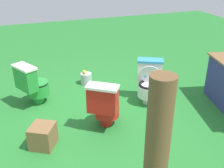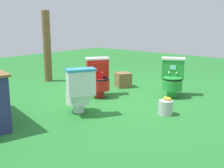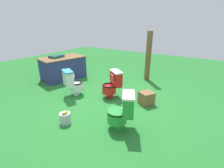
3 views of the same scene
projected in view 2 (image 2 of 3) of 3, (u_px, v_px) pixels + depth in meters
name	position (u px, v px, depth m)	size (l,w,h in m)	color
ground	(112.00, 97.00, 5.43)	(14.00, 14.00, 0.00)	#26752D
toilet_red	(99.00, 77.00, 5.45)	(0.63, 0.61, 0.73)	red
toilet_green	(173.00, 77.00, 5.44)	(0.59, 0.62, 0.73)	green
toilet_white	(79.00, 90.00, 4.42)	(0.62, 0.58, 0.73)	white
wooden_post	(47.00, 47.00, 6.70)	(0.18, 0.18, 1.64)	brown
small_crate	(123.00, 80.00, 6.26)	(0.30, 0.32, 0.31)	brown
lemon_bucket	(166.00, 107.00, 4.43)	(0.22, 0.22, 0.28)	#B7B7BF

